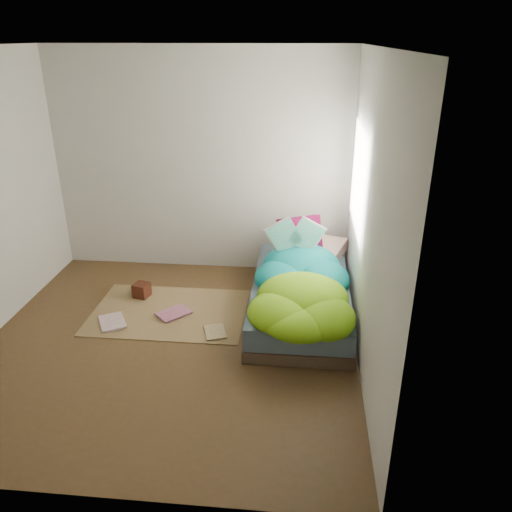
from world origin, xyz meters
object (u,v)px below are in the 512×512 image
Objects in this scene: bed at (300,297)px; wooden_box at (142,290)px; open_book at (296,227)px; floor_book_b at (168,309)px; floor_book_a at (100,325)px; pillow_magenta at (300,238)px.

bed is 12.74× the size of wooden_box.
floor_book_b is (-1.32, -0.45, -0.81)m from open_book.
wooden_box is 0.46m from floor_book_b.
floor_book_b is at bearing -168.90° from open_book.
floor_book_a is (-0.23, -0.64, -0.07)m from wooden_box.
bed is at bearing -15.04° from floor_book_a.
bed is 3.91× the size of open_book.
pillow_magenta is 1.46× the size of floor_book_b.
pillow_magenta reaches higher than wooden_box.
open_book reaches higher than wooden_box.
bed is at bearing -113.27° from pillow_magenta.
open_book is 3.26× the size of wooden_box.
pillow_magenta is at bearing 73.96° from open_book.
bed is 1.41m from floor_book_b.
pillow_magenta is (-0.03, 0.63, 0.41)m from bed.
bed is 1.76m from wooden_box.
bed reaches higher than wooden_box.
wooden_box reaches higher than floor_book_a.
wooden_box is (-1.68, -0.17, -0.75)m from open_book.
bed is 6.10× the size of floor_book_a.
pillow_magenta is at bearing 16.33° from wooden_box.
floor_book_b is (-1.37, -0.78, -0.55)m from pillow_magenta.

